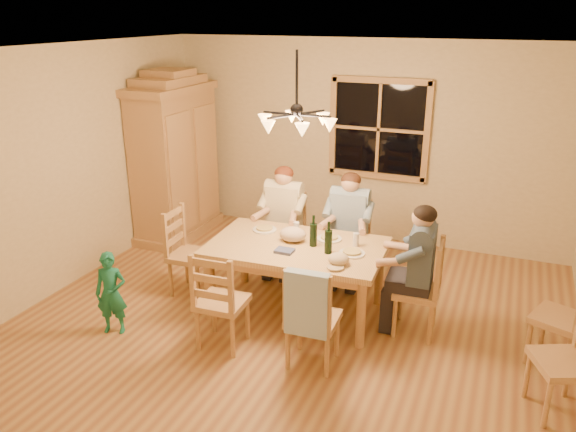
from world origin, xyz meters
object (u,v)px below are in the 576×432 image
at_px(adult_slate_man, 420,254).
at_px(chair_spare_front, 560,379).
at_px(chair_far_left, 284,249).
at_px(chair_near_right, 313,333).
at_px(armoire, 175,162).
at_px(chair_end_right, 415,304).
at_px(chandelier, 297,120).
at_px(adult_woman, 284,207).
at_px(chair_near_left, 223,316).
at_px(adult_plaid_man, 349,215).
at_px(chair_spare_back, 557,333).
at_px(chair_end_left, 192,268).
at_px(chair_far_right, 348,258).
at_px(child, 111,293).
at_px(dining_table, 296,254).
at_px(wine_bottle_a, 313,231).
at_px(wine_bottle_b, 328,238).

relative_size(adult_slate_man, chair_spare_front, 0.88).
bearing_deg(chair_far_left, chair_near_right, 117.90).
height_order(armoire, chair_end_right, armoire).
distance_m(armoire, chair_near_right, 3.71).
bearing_deg(armoire, chandelier, -33.46).
relative_size(chair_near_right, chair_end_right, 1.00).
bearing_deg(adult_woman, chair_near_left, 90.00).
xyz_separation_m(chair_near_left, adult_plaid_man, (0.72, 1.73, 0.54)).
distance_m(adult_woman, chair_spare_back, 3.15).
bearing_deg(chair_end_right, chair_spare_front, -124.00).
height_order(chair_end_left, chair_end_right, same).
height_order(armoire, chair_far_right, armoire).
bearing_deg(child, chair_far_left, 41.72).
height_order(dining_table, adult_woman, adult_woman).
xyz_separation_m(chandelier, chair_end_right, (1.18, 0.22, -1.77)).
bearing_deg(chair_near_left, chair_far_right, 64.80).
relative_size(chandelier, adult_slate_man, 0.88).
bearing_deg(chair_near_left, adult_slate_man, 26.57).
xyz_separation_m(chair_far_left, chair_spare_front, (3.00, -1.54, 0.00)).
bearing_deg(chair_near_right, chair_near_left, 180.00).
height_order(chair_end_right, child, chair_end_right).
xyz_separation_m(wine_bottle_a, child, (-1.69, -1.12, -0.50)).
relative_size(chair_far_right, wine_bottle_a, 3.00).
height_order(adult_woman, wine_bottle_a, adult_woman).
height_order(chair_far_right, chair_spare_front, same).
bearing_deg(chair_near_left, adult_plaid_man, 64.80).
distance_m(chair_far_left, adult_slate_man, 1.96).
bearing_deg(chair_spare_front, chair_end_left, 56.31).
xyz_separation_m(chandelier, adult_slate_man, (1.18, 0.22, -1.24)).
bearing_deg(dining_table, chandelier, -70.10).
relative_size(chair_end_left, chair_end_right, 1.00).
relative_size(chandelier, dining_table, 0.42).
bearing_deg(child, chair_spare_back, -4.61).
bearing_deg(child, chair_near_right, -12.53).
relative_size(chair_near_left, chair_spare_back, 1.00).
bearing_deg(chair_near_left, chair_spare_front, 0.29).
xyz_separation_m(chair_near_left, child, (-1.12, -0.21, 0.12)).
distance_m(chair_far_left, chair_far_right, 0.80).
bearing_deg(chair_far_right, dining_table, 67.62).
bearing_deg(chair_far_left, chair_near_left, 90.00).
height_order(chair_far_right, wine_bottle_b, wine_bottle_b).
bearing_deg(chandelier, chair_end_left, 175.34).
xyz_separation_m(chandelier, dining_table, (-0.06, 0.16, -1.42)).
relative_size(chandelier, chair_near_left, 0.78).
xyz_separation_m(adult_plaid_man, child, (-1.83, -1.93, -0.42)).
height_order(wine_bottle_a, chair_spare_front, wine_bottle_a).
bearing_deg(adult_woman, wine_bottle_b, 130.99).
distance_m(armoire, chair_spare_back, 5.13).
relative_size(chair_far_right, adult_slate_man, 1.13).
distance_m(dining_table, wine_bottle_a, 0.32).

